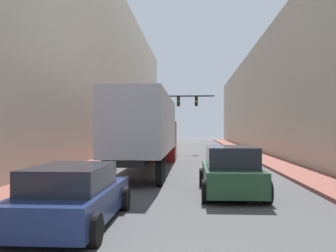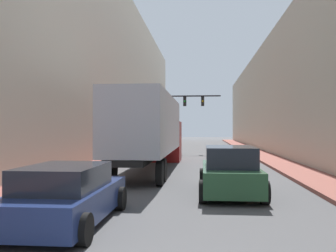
{
  "view_description": "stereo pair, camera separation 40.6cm",
  "coord_description": "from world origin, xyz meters",
  "px_view_note": "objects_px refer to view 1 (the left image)",
  "views": [
    {
      "loc": [
        0.3,
        -3.48,
        2.24
      ],
      "look_at": [
        -0.61,
        10.86,
        2.35
      ],
      "focal_mm": 40.0,
      "sensor_mm": 36.0,
      "label": 1
    },
    {
      "loc": [
        0.7,
        -3.45,
        2.24
      ],
      "look_at": [
        -0.61,
        10.86,
        2.35
      ],
      "focal_mm": 40.0,
      "sensor_mm": 36.0,
      "label": 2
    }
  ],
  "objects_px": {
    "traffic_signal_gantry": "(163,109)",
    "sedan_car": "(73,196)",
    "semi_truck": "(149,129)",
    "suv_car": "(231,171)"
  },
  "relations": [
    {
      "from": "traffic_signal_gantry",
      "to": "semi_truck",
      "type": "bearing_deg",
      "value": -88.62
    },
    {
      "from": "sedan_car",
      "to": "suv_car",
      "type": "relative_size",
      "value": 0.97
    },
    {
      "from": "sedan_car",
      "to": "suv_car",
      "type": "distance_m",
      "value": 6.03
    },
    {
      "from": "semi_truck",
      "to": "traffic_signal_gantry",
      "type": "bearing_deg",
      "value": 91.38
    },
    {
      "from": "sedan_car",
      "to": "traffic_signal_gantry",
      "type": "height_order",
      "value": "traffic_signal_gantry"
    },
    {
      "from": "sedan_car",
      "to": "suv_car",
      "type": "xyz_separation_m",
      "value": [
        4.11,
        4.41,
        0.11
      ]
    },
    {
      "from": "semi_truck",
      "to": "traffic_signal_gantry",
      "type": "height_order",
      "value": "traffic_signal_gantry"
    },
    {
      "from": "traffic_signal_gantry",
      "to": "sedan_car",
      "type": "bearing_deg",
      "value": -90.12
    },
    {
      "from": "suv_car",
      "to": "traffic_signal_gantry",
      "type": "xyz_separation_m",
      "value": [
        -4.05,
        22.83,
        3.34
      ]
    },
    {
      "from": "sedan_car",
      "to": "traffic_signal_gantry",
      "type": "xyz_separation_m",
      "value": [
        0.06,
        27.23,
        3.44
      ]
    }
  ]
}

